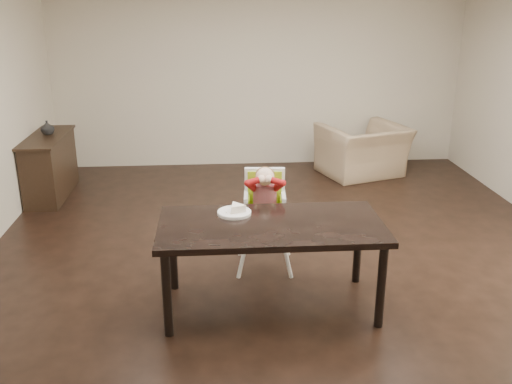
% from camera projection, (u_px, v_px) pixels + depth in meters
% --- Properties ---
extents(ground, '(7.00, 7.00, 0.00)m').
position_uv_depth(ground, '(288.00, 265.00, 5.50)').
color(ground, black).
rests_on(ground, ground).
extents(room_walls, '(6.02, 7.02, 2.71)m').
position_uv_depth(room_walls, '(292.00, 71.00, 4.89)').
color(room_walls, beige).
rests_on(room_walls, ground).
extents(dining_table, '(1.80, 0.90, 0.75)m').
position_uv_depth(dining_table, '(271.00, 232.00, 4.57)').
color(dining_table, black).
rests_on(dining_table, ground).
extents(high_chair, '(0.44, 0.44, 0.99)m').
position_uv_depth(high_chair, '(265.00, 197.00, 5.28)').
color(high_chair, white).
rests_on(high_chair, ground).
extents(plate, '(0.31, 0.31, 0.08)m').
position_uv_depth(plate, '(235.00, 211.00, 4.73)').
color(plate, white).
rests_on(plate, dining_table).
extents(armchair, '(1.28, 1.03, 0.96)m').
position_uv_depth(armchair, '(363.00, 142.00, 8.08)').
color(armchair, tan).
rests_on(armchair, ground).
extents(sideboard, '(0.44, 1.26, 0.79)m').
position_uv_depth(sideboard, '(50.00, 166.00, 7.26)').
color(sideboard, black).
rests_on(sideboard, ground).
extents(vase, '(0.18, 0.19, 0.17)m').
position_uv_depth(vase, '(47.00, 128.00, 7.19)').
color(vase, '#99999E').
rests_on(vase, sideboard).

